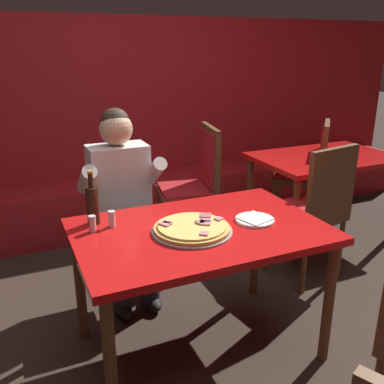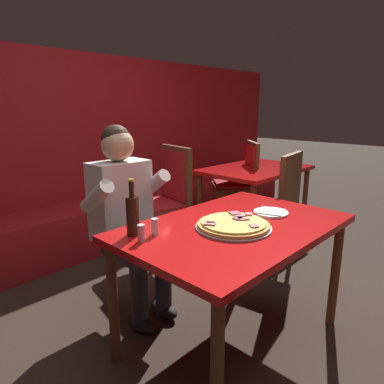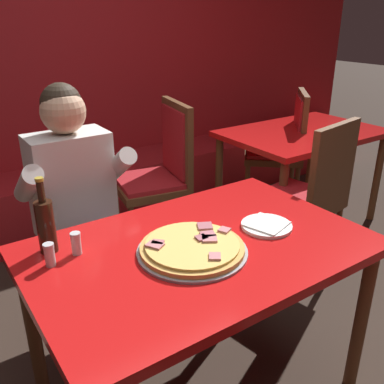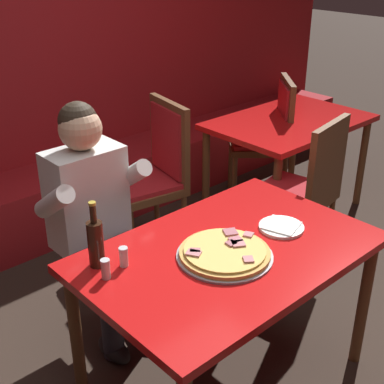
{
  "view_description": "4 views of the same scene",
  "coord_description": "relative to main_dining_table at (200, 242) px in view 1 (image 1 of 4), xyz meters",
  "views": [
    {
      "loc": [
        -0.87,
        -1.84,
        1.65
      ],
      "look_at": [
        -0.01,
        0.08,
        0.92
      ],
      "focal_mm": 40.0,
      "sensor_mm": 36.0,
      "label": 1
    },
    {
      "loc": [
        -1.47,
        -1.08,
        1.39
      ],
      "look_at": [
        -0.04,
        0.3,
        0.89
      ],
      "focal_mm": 32.0,
      "sensor_mm": 36.0,
      "label": 2
    },
    {
      "loc": [
        -0.83,
        -1.16,
        1.57
      ],
      "look_at": [
        0.04,
        0.12,
        0.91
      ],
      "focal_mm": 40.0,
      "sensor_mm": 36.0,
      "label": 3
    },
    {
      "loc": [
        -1.46,
        -1.35,
        1.99
      ],
      "look_at": [
        -0.02,
        0.22,
        0.95
      ],
      "focal_mm": 50.0,
      "sensor_mm": 36.0,
      "label": 4
    }
  ],
  "objects": [
    {
      "name": "booth_wall_panel",
      "position": [
        0.0,
        2.18,
        0.29
      ],
      "size": [
        6.8,
        0.16,
        1.9
      ],
      "primitive_type": "cube",
      "color": "#A3191E",
      "rests_on": "ground_plane"
    },
    {
      "name": "diner_seated_blue_shirt",
      "position": [
        -0.22,
        0.7,
        0.04
      ],
      "size": [
        0.53,
        0.53,
        1.27
      ],
      "color": "black",
      "rests_on": "ground_plane"
    },
    {
      "name": "dining_chair_near_right",
      "position": [
        1.61,
        1.13,
        -0.07
      ],
      "size": [
        0.62,
        0.62,
        1.01
      ],
      "color": "brown",
      "rests_on": "ground_plane"
    },
    {
      "name": "dining_chair_far_left",
      "position": [
        1.06,
        0.36,
        -0.07
      ],
      "size": [
        0.51,
        0.51,
        1.01
      ],
      "color": "brown",
      "rests_on": "ground_plane"
    },
    {
      "name": "shaker_parmesan",
      "position": [
        -0.41,
        0.2,
        0.12
      ],
      "size": [
        0.04,
        0.04,
        0.09
      ],
      "color": "silver",
      "rests_on": "main_dining_table"
    },
    {
      "name": "beer_bottle",
      "position": [
        -0.49,
        0.28,
        0.19
      ],
      "size": [
        0.07,
        0.07,
        0.29
      ],
      "color": "black",
      "rests_on": "main_dining_table"
    },
    {
      "name": "pizza",
      "position": [
        -0.06,
        -0.03,
        0.1
      ],
      "size": [
        0.41,
        0.41,
        0.05
      ],
      "color": "#9E9EA3",
      "rests_on": "main_dining_table"
    },
    {
      "name": "shaker_oregano",
      "position": [
        -0.52,
        0.18,
        0.12
      ],
      "size": [
        0.04,
        0.04,
        0.09
      ],
      "color": "silver",
      "rests_on": "main_dining_table"
    },
    {
      "name": "plate_white_paper",
      "position": [
        0.31,
        -0.04,
        0.09
      ],
      "size": [
        0.21,
        0.21,
        0.02
      ],
      "color": "white",
      "rests_on": "main_dining_table"
    },
    {
      "name": "ground_plane",
      "position": [
        0.0,
        0.0,
        -0.66
      ],
      "size": [
        24.0,
        24.0,
        0.0
      ],
      "primitive_type": "plane",
      "color": "#33261E"
    },
    {
      "name": "booth_bench",
      "position": [
        0.0,
        1.86,
        -0.43
      ],
      "size": [
        6.46,
        0.48,
        0.46
      ],
      "primitive_type": "cube",
      "color": "#A3191E",
      "rests_on": "ground_plane"
    },
    {
      "name": "background_dining_table",
      "position": [
        1.62,
        0.94,
        -0.01
      ],
      "size": [
        1.18,
        0.79,
        0.75
      ],
      "color": "brown",
      "rests_on": "ground_plane"
    },
    {
      "name": "dining_chair_far_right",
      "position": [
        0.5,
        1.14,
        -0.05
      ],
      "size": [
        0.51,
        0.51,
        1.05
      ],
      "color": "brown",
      "rests_on": "ground_plane"
    },
    {
      "name": "main_dining_table",
      "position": [
        0.0,
        0.0,
        0.0
      ],
      "size": [
        1.29,
        0.85,
        0.75
      ],
      "color": "brown",
      "rests_on": "ground_plane"
    }
  ]
}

